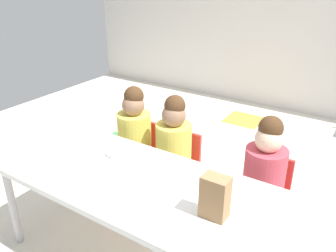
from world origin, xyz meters
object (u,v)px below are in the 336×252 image
at_px(seated_child_middle_seat, 174,144).
at_px(paper_plate_center_table, 164,169).
at_px(paper_bag_brown, 215,197).
at_px(donut_powdered_on_plate, 114,153).
at_px(paper_plate_near_edge, 114,155).
at_px(craft_table, 139,188).
at_px(seated_child_far_right, 265,171).
at_px(seated_child_near_camera, 135,132).

bearing_deg(seated_child_middle_seat, paper_plate_center_table, -65.54).
height_order(paper_bag_brown, donut_powdered_on_plate, paper_bag_brown).
relative_size(paper_plate_near_edge, donut_powdered_on_plate, 1.75).
distance_m(craft_table, seated_child_far_right, 0.80).
distance_m(seated_child_far_right, donut_powdered_on_plate, 0.96).
height_order(paper_plate_near_edge, donut_powdered_on_plate, donut_powdered_on_plate).
xyz_separation_m(seated_child_far_right, paper_plate_center_table, (-0.48, -0.42, 0.07)).
relative_size(seated_child_near_camera, seated_child_middle_seat, 1.00).
distance_m(craft_table, paper_plate_center_table, 0.19).
bearing_deg(paper_plate_center_table, seated_child_middle_seat, 114.46).
relative_size(seated_child_middle_seat, paper_plate_center_table, 5.10).
distance_m(seated_child_near_camera, paper_plate_center_table, 0.70).
bearing_deg(craft_table, paper_plate_center_table, 72.05).
bearing_deg(paper_bag_brown, craft_table, 174.42).
bearing_deg(donut_powdered_on_plate, paper_bag_brown, -12.94).
relative_size(seated_child_far_right, paper_plate_near_edge, 5.10).
bearing_deg(donut_powdered_on_plate, seated_child_far_right, 28.60).
height_order(seated_child_near_camera, seated_child_middle_seat, same).
relative_size(craft_table, paper_bag_brown, 8.18).
bearing_deg(paper_bag_brown, seated_child_far_right, 86.16).
distance_m(seated_child_near_camera, paper_bag_brown, 1.19).
bearing_deg(paper_plate_near_edge, paper_bag_brown, -12.94).
xyz_separation_m(craft_table, paper_plate_center_table, (0.06, 0.17, 0.06)).
bearing_deg(seated_child_near_camera, donut_powdered_on_plate, -67.48).
height_order(seated_child_middle_seat, donut_powdered_on_plate, seated_child_middle_seat).
bearing_deg(paper_plate_center_table, seated_child_far_right, 41.06).
relative_size(seated_child_middle_seat, paper_bag_brown, 4.17).
bearing_deg(paper_plate_near_edge, paper_plate_center_table, 6.19).
distance_m(paper_plate_near_edge, paper_plate_center_table, 0.36).
bearing_deg(paper_bag_brown, paper_plate_center_table, 153.12).
distance_m(seated_child_far_right, paper_plate_center_table, 0.64).
bearing_deg(seated_child_middle_seat, donut_powdered_on_plate, -110.18).
relative_size(craft_table, seated_child_near_camera, 1.96).
distance_m(seated_child_near_camera, seated_child_far_right, 1.03).
bearing_deg(paper_plate_center_table, paper_plate_near_edge, -173.81).
distance_m(craft_table, seated_child_middle_seat, 0.61).
xyz_separation_m(paper_plate_near_edge, paper_plate_center_table, (0.36, 0.04, 0.00)).
relative_size(paper_bag_brown, paper_plate_near_edge, 1.22).
height_order(craft_table, seated_child_near_camera, seated_child_near_camera).
xyz_separation_m(seated_child_near_camera, seated_child_far_right, (1.03, 0.00, 0.00)).
bearing_deg(paper_bag_brown, paper_plate_near_edge, 167.06).
bearing_deg(seated_child_near_camera, craft_table, -50.28).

